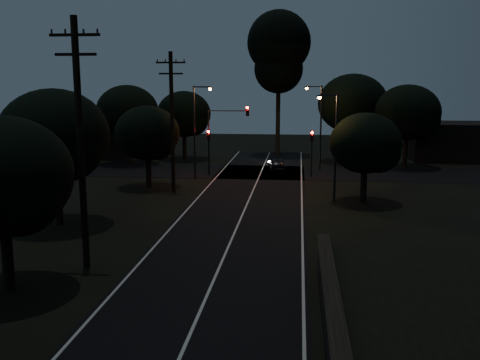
{
  "coord_description": "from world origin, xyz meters",
  "views": [
    {
      "loc": [
        3.45,
        -7.23,
        8.19
      ],
      "look_at": [
        0.0,
        24.0,
        2.5
      ],
      "focal_mm": 40.0,
      "sensor_mm": 36.0,
      "label": 1
    }
  ],
  "objects_px": {
    "utility_pole_mid": "(80,141)",
    "signal_left": "(209,144)",
    "streetlight_a": "(197,125)",
    "streetlight_c": "(333,140)",
    "utility_pole_far": "(172,120)",
    "signal_right": "(312,145)",
    "car": "(277,164)",
    "streetlight_b": "(319,122)",
    "signal_mast": "(227,127)",
    "tall_pine": "(279,51)"
  },
  "relations": [
    {
      "from": "utility_pole_mid",
      "to": "signal_left",
      "type": "distance_m",
      "value": 25.19
    },
    {
      "from": "streetlight_a",
      "to": "streetlight_c",
      "type": "bearing_deg",
      "value": -35.69
    },
    {
      "from": "utility_pole_far",
      "to": "signal_right",
      "type": "height_order",
      "value": "utility_pole_far"
    },
    {
      "from": "streetlight_a",
      "to": "car",
      "type": "distance_m",
      "value": 9.28
    },
    {
      "from": "streetlight_b",
      "to": "car",
      "type": "relative_size",
      "value": 2.22
    },
    {
      "from": "utility_pole_far",
      "to": "signal_mast",
      "type": "relative_size",
      "value": 1.68
    },
    {
      "from": "signal_left",
      "to": "car",
      "type": "distance_m",
      "value": 7.08
    },
    {
      "from": "signal_right",
      "to": "streetlight_c",
      "type": "bearing_deg",
      "value": -82.98
    },
    {
      "from": "tall_pine",
      "to": "streetlight_a",
      "type": "relative_size",
      "value": 2.05
    },
    {
      "from": "tall_pine",
      "to": "signal_right",
      "type": "bearing_deg",
      "value": -76.51
    },
    {
      "from": "streetlight_a",
      "to": "car",
      "type": "bearing_deg",
      "value": 36.27
    },
    {
      "from": "streetlight_b",
      "to": "streetlight_c",
      "type": "distance_m",
      "value": 14.01
    },
    {
      "from": "utility_pole_mid",
      "to": "utility_pole_far",
      "type": "relative_size",
      "value": 1.05
    },
    {
      "from": "utility_pole_far",
      "to": "car",
      "type": "height_order",
      "value": "utility_pole_far"
    },
    {
      "from": "utility_pole_mid",
      "to": "signal_left",
      "type": "bearing_deg",
      "value": 86.79
    },
    {
      "from": "signal_left",
      "to": "car",
      "type": "height_order",
      "value": "signal_left"
    },
    {
      "from": "utility_pole_far",
      "to": "tall_pine",
      "type": "height_order",
      "value": "tall_pine"
    },
    {
      "from": "utility_pole_mid",
      "to": "streetlight_c",
      "type": "bearing_deg",
      "value": 51.74
    },
    {
      "from": "signal_right",
      "to": "streetlight_c",
      "type": "height_order",
      "value": "streetlight_c"
    },
    {
      "from": "streetlight_b",
      "to": "signal_right",
      "type": "bearing_deg",
      "value": -100.0
    },
    {
      "from": "streetlight_b",
      "to": "streetlight_c",
      "type": "xyz_separation_m",
      "value": [
        0.52,
        -14.0,
        -0.29
      ]
    },
    {
      "from": "streetlight_c",
      "to": "car",
      "type": "distance_m",
      "value": 14.17
    },
    {
      "from": "utility_pole_far",
      "to": "signal_left",
      "type": "xyz_separation_m",
      "value": [
        1.4,
        7.99,
        -2.65
      ]
    },
    {
      "from": "signal_left",
      "to": "streetlight_c",
      "type": "bearing_deg",
      "value": -43.76
    },
    {
      "from": "streetlight_a",
      "to": "streetlight_b",
      "type": "distance_m",
      "value": 12.19
    },
    {
      "from": "signal_mast",
      "to": "tall_pine",
      "type": "bearing_deg",
      "value": 75.38
    },
    {
      "from": "utility_pole_mid",
      "to": "signal_left",
      "type": "xyz_separation_m",
      "value": [
        1.4,
        24.99,
        -2.9
      ]
    },
    {
      "from": "signal_left",
      "to": "streetlight_c",
      "type": "relative_size",
      "value": 0.55
    },
    {
      "from": "signal_left",
      "to": "utility_pole_mid",
      "type": "bearing_deg",
      "value": -93.21
    },
    {
      "from": "utility_pole_mid",
      "to": "tall_pine",
      "type": "xyz_separation_m",
      "value": [
        7.0,
        40.0,
        6.07
      ]
    },
    {
      "from": "utility_pole_far",
      "to": "car",
      "type": "bearing_deg",
      "value": 55.82
    },
    {
      "from": "signal_right",
      "to": "tall_pine",
      "type": "bearing_deg",
      "value": 103.49
    },
    {
      "from": "streetlight_c",
      "to": "streetlight_a",
      "type": "bearing_deg",
      "value": 144.31
    },
    {
      "from": "signal_right",
      "to": "streetlight_a",
      "type": "xyz_separation_m",
      "value": [
        -9.91,
        -1.99,
        1.8
      ]
    },
    {
      "from": "streetlight_b",
      "to": "utility_pole_mid",
      "type": "bearing_deg",
      "value": -111.3
    },
    {
      "from": "streetlight_c",
      "to": "signal_left",
      "type": "bearing_deg",
      "value": 136.24
    },
    {
      "from": "utility_pole_mid",
      "to": "streetlight_c",
      "type": "xyz_separation_m",
      "value": [
        11.83,
        15.0,
        -1.39
      ]
    },
    {
      "from": "utility_pole_far",
      "to": "streetlight_a",
      "type": "distance_m",
      "value": 6.1
    },
    {
      "from": "tall_pine",
      "to": "signal_mast",
      "type": "relative_size",
      "value": 2.62
    },
    {
      "from": "signal_left",
      "to": "car",
      "type": "bearing_deg",
      "value": 26.12
    },
    {
      "from": "utility_pole_far",
      "to": "signal_right",
      "type": "relative_size",
      "value": 2.56
    },
    {
      "from": "streetlight_b",
      "to": "car",
      "type": "height_order",
      "value": "streetlight_b"
    },
    {
      "from": "streetlight_c",
      "to": "car",
      "type": "bearing_deg",
      "value": 108.75
    },
    {
      "from": "signal_left",
      "to": "streetlight_a",
      "type": "relative_size",
      "value": 0.51
    },
    {
      "from": "signal_mast",
      "to": "streetlight_c",
      "type": "height_order",
      "value": "streetlight_c"
    },
    {
      "from": "tall_pine",
      "to": "signal_left",
      "type": "xyz_separation_m",
      "value": [
        -5.6,
        -15.01,
        -8.97
      ]
    },
    {
      "from": "signal_mast",
      "to": "streetlight_a",
      "type": "relative_size",
      "value": 0.78
    },
    {
      "from": "tall_pine",
      "to": "car",
      "type": "bearing_deg",
      "value": -87.94
    },
    {
      "from": "utility_pole_mid",
      "to": "signal_right",
      "type": "bearing_deg",
      "value": 67.01
    },
    {
      "from": "utility_pole_far",
      "to": "streetlight_a",
      "type": "height_order",
      "value": "utility_pole_far"
    }
  ]
}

